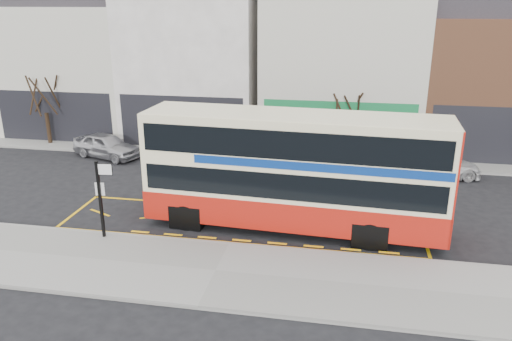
% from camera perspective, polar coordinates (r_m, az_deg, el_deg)
% --- Properties ---
extents(ground, '(120.00, 120.00, 0.00)m').
position_cam_1_polar(ground, '(18.49, -2.81, -8.16)').
color(ground, black).
rests_on(ground, ground).
extents(pavement, '(40.00, 4.00, 0.15)m').
position_cam_1_polar(pavement, '(16.50, -4.64, -11.50)').
color(pavement, gray).
rests_on(pavement, ground).
extents(kerb, '(40.00, 0.15, 0.15)m').
position_cam_1_polar(kerb, '(18.13, -3.08, -8.48)').
color(kerb, gray).
rests_on(kerb, ground).
extents(far_pavement, '(50.00, 3.00, 0.15)m').
position_cam_1_polar(far_pavement, '(28.52, 2.15, 1.96)').
color(far_pavement, gray).
rests_on(far_pavement, ground).
extents(road_markings, '(14.00, 3.40, 0.01)m').
position_cam_1_polar(road_markings, '(19.89, -1.77, -6.08)').
color(road_markings, '#FFB90D').
rests_on(road_markings, ground).
extents(terrace_far_left, '(8.00, 8.01, 10.80)m').
position_cam_1_polar(terrace_far_left, '(35.68, -19.25, 12.18)').
color(terrace_far_left, beige).
rests_on(terrace_far_left, ground).
extents(terrace_left, '(8.00, 8.01, 11.80)m').
position_cam_1_polar(terrace_left, '(32.51, -6.59, 13.40)').
color(terrace_left, white).
rests_on(terrace_left, ground).
extents(terrace_green_shop, '(9.00, 8.01, 11.30)m').
position_cam_1_polar(terrace_green_shop, '(31.17, 9.89, 12.55)').
color(terrace_green_shop, beige).
rests_on(terrace_green_shop, ground).
extents(terrace_right, '(9.00, 8.01, 10.30)m').
position_cam_1_polar(terrace_right, '(32.41, 26.20, 10.27)').
color(terrace_right, '#9C5E3E').
rests_on(terrace_right, ground).
extents(double_decker_bus, '(11.36, 3.20, 4.49)m').
position_cam_1_polar(double_decker_bus, '(18.76, 4.45, 0.05)').
color(double_decker_bus, '#F5EABA').
rests_on(double_decker_bus, ground).
extents(bus_stop_post, '(0.73, 0.14, 2.91)m').
position_cam_1_polar(bus_stop_post, '(18.67, -17.27, -2.36)').
color(bus_stop_post, black).
rests_on(bus_stop_post, pavement).
extents(car_silver, '(4.34, 2.82, 1.37)m').
position_cam_1_polar(car_silver, '(29.11, -16.72, 2.76)').
color(car_silver, '#AFAEB3').
rests_on(car_silver, ground).
extents(car_grey, '(4.06, 2.37, 1.27)m').
position_cam_1_polar(car_grey, '(26.98, -6.86, 2.06)').
color(car_grey, '#383A3F').
rests_on(car_grey, ground).
extents(car_white, '(4.45, 2.41, 1.23)m').
position_cam_1_polar(car_white, '(26.34, 19.96, 0.56)').
color(car_white, silver).
rests_on(car_white, ground).
extents(street_tree_left, '(2.50, 2.50, 5.41)m').
position_cam_1_polar(street_tree_left, '(32.19, -23.23, 9.01)').
color(street_tree_left, black).
rests_on(street_tree_left, ground).
extents(street_tree_right, '(2.21, 2.21, 4.77)m').
position_cam_1_polar(street_tree_right, '(27.20, 10.46, 7.70)').
color(street_tree_right, black).
rests_on(street_tree_right, ground).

